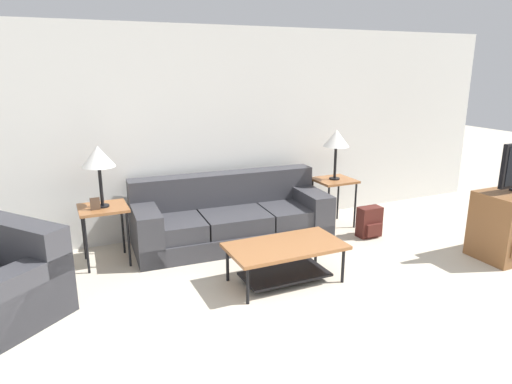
{
  "coord_description": "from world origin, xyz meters",
  "views": [
    {
      "loc": [
        -1.96,
        -1.9,
        2.12
      ],
      "look_at": [
        0.01,
        2.43,
        0.8
      ],
      "focal_mm": 32.0,
      "sensor_mm": 36.0,
      "label": 1
    }
  ],
  "objects_px": {
    "couch": "(231,219)",
    "coffee_table": "(285,254)",
    "table_lamp_left": "(98,158)",
    "backpack": "(370,222)",
    "table_lamp_right": "(336,139)",
    "side_table_right": "(334,185)",
    "side_table_left": "(103,213)"
  },
  "relations": [
    {
      "from": "side_table_right",
      "to": "table_lamp_left",
      "type": "relative_size",
      "value": 0.98
    },
    {
      "from": "side_table_right",
      "to": "table_lamp_left",
      "type": "height_order",
      "value": "table_lamp_left"
    },
    {
      "from": "coffee_table",
      "to": "side_table_left",
      "type": "relative_size",
      "value": 1.79
    },
    {
      "from": "couch",
      "to": "side_table_left",
      "type": "distance_m",
      "value": 1.52
    },
    {
      "from": "couch",
      "to": "side_table_right",
      "type": "height_order",
      "value": "couch"
    },
    {
      "from": "side_table_right",
      "to": "table_lamp_left",
      "type": "distance_m",
      "value": 3.04
    },
    {
      "from": "coffee_table",
      "to": "table_lamp_left",
      "type": "bearing_deg",
      "value": 142.08
    },
    {
      "from": "couch",
      "to": "coffee_table",
      "type": "height_order",
      "value": "couch"
    },
    {
      "from": "side_table_left",
      "to": "backpack",
      "type": "distance_m",
      "value": 3.23
    },
    {
      "from": "side_table_left",
      "to": "table_lamp_left",
      "type": "relative_size",
      "value": 0.98
    },
    {
      "from": "table_lamp_left",
      "to": "coffee_table",
      "type": "bearing_deg",
      "value": -37.92
    },
    {
      "from": "side_table_right",
      "to": "backpack",
      "type": "relative_size",
      "value": 1.67
    },
    {
      "from": "side_table_left",
      "to": "side_table_right",
      "type": "distance_m",
      "value": 2.98
    },
    {
      "from": "side_table_right",
      "to": "side_table_left",
      "type": "bearing_deg",
      "value": 180.0
    },
    {
      "from": "coffee_table",
      "to": "table_lamp_right",
      "type": "distance_m",
      "value": 2.06
    },
    {
      "from": "side_table_left",
      "to": "table_lamp_right",
      "type": "height_order",
      "value": "table_lamp_right"
    },
    {
      "from": "couch",
      "to": "side_table_right",
      "type": "distance_m",
      "value": 1.51
    },
    {
      "from": "side_table_left",
      "to": "coffee_table",
      "type": "bearing_deg",
      "value": -37.92
    },
    {
      "from": "table_lamp_right",
      "to": "backpack",
      "type": "relative_size",
      "value": 1.7
    },
    {
      "from": "coffee_table",
      "to": "backpack",
      "type": "distance_m",
      "value": 1.72
    },
    {
      "from": "table_lamp_right",
      "to": "backpack",
      "type": "height_order",
      "value": "table_lamp_right"
    },
    {
      "from": "table_lamp_left",
      "to": "couch",
      "type": "bearing_deg",
      "value": 0.76
    },
    {
      "from": "coffee_table",
      "to": "table_lamp_right",
      "type": "relative_size",
      "value": 1.76
    },
    {
      "from": "couch",
      "to": "backpack",
      "type": "bearing_deg",
      "value": -18.96
    },
    {
      "from": "couch",
      "to": "backpack",
      "type": "height_order",
      "value": "couch"
    },
    {
      "from": "couch",
      "to": "table_lamp_left",
      "type": "relative_size",
      "value": 3.64
    },
    {
      "from": "couch",
      "to": "coffee_table",
      "type": "bearing_deg",
      "value": -85.88
    },
    {
      "from": "side_table_right",
      "to": "couch",
      "type": "bearing_deg",
      "value": 179.23
    },
    {
      "from": "coffee_table",
      "to": "backpack",
      "type": "bearing_deg",
      "value": 23.19
    },
    {
      "from": "couch",
      "to": "coffee_table",
      "type": "relative_size",
      "value": 2.07
    },
    {
      "from": "table_lamp_left",
      "to": "backpack",
      "type": "bearing_deg",
      "value": -9.94
    },
    {
      "from": "side_table_left",
      "to": "table_lamp_right",
      "type": "xyz_separation_m",
      "value": [
        2.98,
        0.0,
        0.62
      ]
    }
  ]
}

